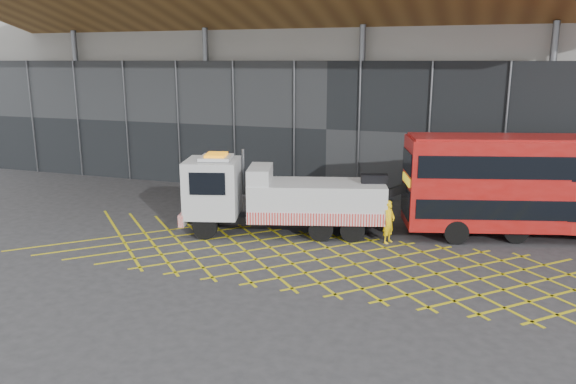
% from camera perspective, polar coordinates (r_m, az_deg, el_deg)
% --- Properties ---
extents(ground_plane, '(120.00, 120.00, 0.00)m').
position_cam_1_polar(ground_plane, '(25.05, -7.67, -5.57)').
color(ground_plane, '#2B2B2E').
extents(road_markings, '(27.96, 7.16, 0.01)m').
position_cam_1_polar(road_markings, '(23.17, 4.89, -7.07)').
color(road_markings, gold).
rests_on(road_markings, ground_plane).
extents(construction_building, '(55.00, 23.97, 18.00)m').
position_cam_1_polar(construction_building, '(40.49, 6.69, 14.50)').
color(construction_building, gray).
rests_on(construction_building, ground_plane).
extents(recovery_truck, '(11.06, 5.13, 3.87)m').
position_cam_1_polar(recovery_truck, '(26.33, -1.13, -0.47)').
color(recovery_truck, black).
rests_on(recovery_truck, ground_plane).
extents(bus_towed, '(11.84, 5.77, 4.71)m').
position_cam_1_polar(bus_towed, '(27.88, 23.76, 0.91)').
color(bus_towed, '#9E0F0C').
rests_on(bus_towed, ground_plane).
extents(worker, '(0.67, 0.83, 1.95)m').
position_cam_1_polar(worker, '(25.55, 10.21, -3.00)').
color(worker, yellow).
rests_on(worker, ground_plane).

